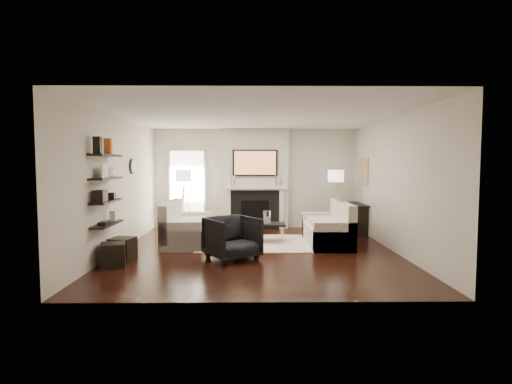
{
  "coord_description": "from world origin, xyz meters",
  "views": [
    {
      "loc": [
        -0.1,
        -7.94,
        1.75
      ],
      "look_at": [
        0.0,
        0.6,
        1.15
      ],
      "focal_mm": 28.0,
      "sensor_mm": 36.0,
      "label": 1
    }
  ],
  "objects_px": {
    "armchair": "(232,236)",
    "ottoman_near": "(122,249)",
    "lamp_right_shade": "(336,176)",
    "lamp_left_shade": "(184,176)",
    "loveseat_right_base": "(327,235)",
    "coffee_table": "(260,224)",
    "loveseat_left_base": "(187,234)"
  },
  "relations": [
    {
      "from": "armchair",
      "to": "ottoman_near",
      "type": "bearing_deg",
      "value": 147.15
    },
    {
      "from": "loveseat_right_base",
      "to": "lamp_right_shade",
      "type": "height_order",
      "value": "lamp_right_shade"
    },
    {
      "from": "loveseat_right_base",
      "to": "coffee_table",
      "type": "distance_m",
      "value": 1.49
    },
    {
      "from": "lamp_right_shade",
      "to": "loveseat_right_base",
      "type": "bearing_deg",
      "value": -108.28
    },
    {
      "from": "loveseat_right_base",
      "to": "lamp_left_shade",
      "type": "height_order",
      "value": "lamp_left_shade"
    },
    {
      "from": "armchair",
      "to": "lamp_right_shade",
      "type": "bearing_deg",
      "value": 16.15
    },
    {
      "from": "loveseat_right_base",
      "to": "lamp_right_shade",
      "type": "xyz_separation_m",
      "value": [
        0.5,
        1.51,
        1.24
      ]
    },
    {
      "from": "lamp_right_shade",
      "to": "coffee_table",
      "type": "bearing_deg",
      "value": -147.58
    },
    {
      "from": "loveseat_right_base",
      "to": "lamp_right_shade",
      "type": "bearing_deg",
      "value": 71.72
    },
    {
      "from": "lamp_right_shade",
      "to": "lamp_left_shade",
      "type": "bearing_deg",
      "value": 177.16
    },
    {
      "from": "coffee_table",
      "to": "lamp_left_shade",
      "type": "bearing_deg",
      "value": 143.69
    },
    {
      "from": "coffee_table",
      "to": "ottoman_near",
      "type": "xyz_separation_m",
      "value": [
        -2.57,
        -1.61,
        -0.2
      ]
    },
    {
      "from": "armchair",
      "to": "lamp_left_shade",
      "type": "distance_m",
      "value": 3.51
    },
    {
      "from": "loveseat_left_base",
      "to": "armchair",
      "type": "height_order",
      "value": "armchair"
    },
    {
      "from": "loveseat_right_base",
      "to": "armchair",
      "type": "bearing_deg",
      "value": -145.98
    },
    {
      "from": "lamp_right_shade",
      "to": "ottoman_near",
      "type": "relative_size",
      "value": 1.0
    },
    {
      "from": "ottoman_near",
      "to": "lamp_left_shade",
      "type": "bearing_deg",
      "value": 78.49
    },
    {
      "from": "armchair",
      "to": "lamp_right_shade",
      "type": "height_order",
      "value": "lamp_right_shade"
    },
    {
      "from": "armchair",
      "to": "ottoman_near",
      "type": "xyz_separation_m",
      "value": [
        -2.02,
        0.01,
        -0.23
      ]
    },
    {
      "from": "lamp_left_shade",
      "to": "lamp_right_shade",
      "type": "height_order",
      "value": "same"
    },
    {
      "from": "coffee_table",
      "to": "lamp_right_shade",
      "type": "height_order",
      "value": "lamp_right_shade"
    },
    {
      "from": "lamp_right_shade",
      "to": "armchair",
      "type": "bearing_deg",
      "value": -131.18
    },
    {
      "from": "lamp_left_shade",
      "to": "lamp_right_shade",
      "type": "distance_m",
      "value": 3.9
    },
    {
      "from": "armchair",
      "to": "ottoman_near",
      "type": "height_order",
      "value": "armchair"
    },
    {
      "from": "lamp_left_shade",
      "to": "lamp_right_shade",
      "type": "relative_size",
      "value": 1.0
    },
    {
      "from": "loveseat_right_base",
      "to": "coffee_table",
      "type": "bearing_deg",
      "value": 169.58
    },
    {
      "from": "ottoman_near",
      "to": "lamp_right_shade",
      "type": "bearing_deg",
      "value": 32.25
    },
    {
      "from": "loveseat_left_base",
      "to": "ottoman_near",
      "type": "height_order",
      "value": "loveseat_left_base"
    },
    {
      "from": "coffee_table",
      "to": "lamp_right_shade",
      "type": "distance_m",
      "value": 2.54
    },
    {
      "from": "armchair",
      "to": "lamp_right_shade",
      "type": "xyz_separation_m",
      "value": [
        2.5,
        2.86,
        1.02
      ]
    },
    {
      "from": "loveseat_right_base",
      "to": "ottoman_near",
      "type": "bearing_deg",
      "value": -161.5
    },
    {
      "from": "coffee_table",
      "to": "ottoman_near",
      "type": "distance_m",
      "value": 3.04
    }
  ]
}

